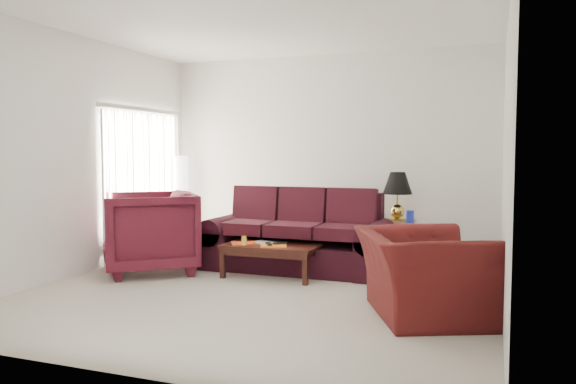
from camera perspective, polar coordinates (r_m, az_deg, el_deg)
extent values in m
plane|color=beige|center=(6.33, -2.71, -10.04)|extent=(5.00, 5.00, 0.00)
cube|color=silver|center=(8.47, -14.44, 0.80)|extent=(0.10, 2.00, 2.16)
cube|color=black|center=(8.18, -1.81, -1.42)|extent=(0.47, 0.32, 0.44)
cube|color=white|center=(7.60, 8.95, -2.46)|extent=(0.15, 0.09, 0.14)
cylinder|color=#1A2BAC|center=(7.58, 12.29, -2.45)|extent=(0.12, 0.12, 0.16)
cube|color=white|center=(7.93, 9.46, -2.12)|extent=(0.14, 0.17, 0.05)
imported|color=#430F1A|center=(7.42, -13.89, -3.95)|extent=(1.60, 1.59, 1.05)
imported|color=#420F0F|center=(5.45, 13.45, -8.14)|extent=(1.48, 1.56, 0.80)
cube|color=red|center=(7.00, -4.52, -5.20)|extent=(0.37, 0.35, 0.02)
cube|color=beige|center=(7.05, -2.54, -5.14)|extent=(0.32, 0.28, 0.02)
cube|color=orange|center=(6.80, -1.46, -5.47)|extent=(0.37, 0.32, 0.02)
cube|color=black|center=(6.81, -1.96, -5.29)|extent=(0.14, 0.18, 0.02)
cube|color=black|center=(6.86, -0.80, -5.21)|extent=(0.15, 0.18, 0.02)
cylinder|color=gold|center=(6.91, -4.49, -4.93)|extent=(0.07, 0.07, 0.11)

